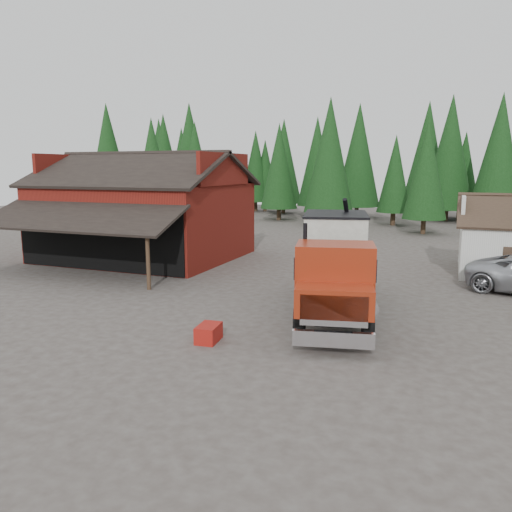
% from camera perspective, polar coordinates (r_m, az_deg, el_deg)
% --- Properties ---
extents(ground, '(120.00, 120.00, 0.00)m').
position_cam_1_polar(ground, '(21.43, -2.62, -6.41)').
color(ground, '#403832').
rests_on(ground, ground).
extents(red_barn, '(12.80, 13.63, 7.18)m').
position_cam_1_polar(red_barn, '(34.79, -12.62, 4.22)').
color(red_barn, maroon).
rests_on(red_barn, ground).
extents(conifer_backdrop, '(76.00, 16.00, 16.00)m').
position_cam_1_polar(conifer_backdrop, '(61.63, 13.57, 4.10)').
color(conifer_backdrop, black).
rests_on(conifer_backdrop, ground).
extents(near_pine_a, '(4.40, 4.40, 11.40)m').
position_cam_1_polar(near_pine_a, '(55.79, -11.74, 10.15)').
color(near_pine_a, '#382619').
rests_on(near_pine_a, ground).
extents(near_pine_b, '(3.96, 3.96, 10.40)m').
position_cam_1_polar(near_pine_b, '(48.81, 18.91, 9.29)').
color(near_pine_b, '#382619').
rests_on(near_pine_b, ground).
extents(near_pine_d, '(5.28, 5.28, 13.40)m').
position_cam_1_polar(near_pine_d, '(54.21, 8.41, 11.33)').
color(near_pine_d, '#382619').
rests_on(near_pine_d, ground).
extents(feed_truck, '(4.98, 10.81, 4.72)m').
position_cam_1_polar(feed_truck, '(21.10, 9.01, -0.62)').
color(feed_truck, black).
rests_on(feed_truck, ground).
extents(equip_box, '(0.82, 1.17, 0.60)m').
position_cam_1_polar(equip_box, '(17.92, -5.44, -8.77)').
color(equip_box, '#9C1711').
rests_on(equip_box, ground).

